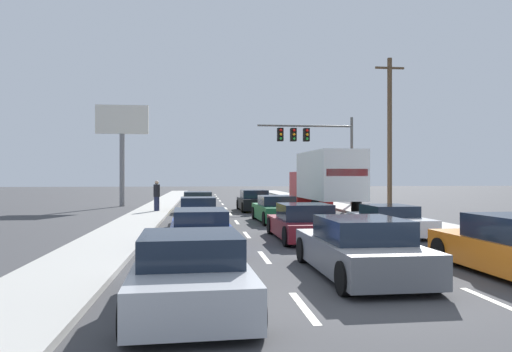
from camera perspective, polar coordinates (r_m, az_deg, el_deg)
The scene contains 18 objects.
ground_plane at distance 34.28m, azimuth -0.85°, elevation -3.71°, with size 140.00×140.00×0.00m, color #3D3D3F.
sidewalk_right at distance 30.71m, azimuth 12.01°, elevation -4.00°, with size 2.20×80.00×0.14m, color #B2AFA8.
sidewalk_left at distance 29.27m, azimuth -12.35°, elevation -4.20°, with size 2.20×80.00×0.14m, color #B2AFA8.
lane_markings at distance 30.66m, azimuth -0.17°, elevation -4.13°, with size 3.54×57.00×0.01m.
car_yellow at distance 29.77m, azimuth -6.93°, elevation -3.16°, with size 2.07×4.55×1.25m.
car_tan at distance 21.72m, azimuth -6.91°, elevation -4.36°, with size 1.95×4.07×1.25m.
car_blue at distance 14.64m, azimuth -6.63°, elevation -6.43°, with size 1.98×4.70×1.21m.
car_silver at distance 8.25m, azimuth -7.78°, elevation -11.41°, with size 2.10×4.27×1.25m.
car_black at distance 30.48m, azimuth -0.25°, elevation -3.02°, with size 1.94×4.38×1.33m.
car_green at distance 23.06m, azimuth 2.40°, elevation -4.06°, with size 1.96×4.47×1.27m.
car_maroon at distance 16.80m, azimuth 5.61°, elevation -5.63°, with size 2.01×4.38×1.25m.
car_gray at distance 10.96m, azimuth 12.17°, elevation -8.46°, with size 2.01×4.56×1.29m.
box_truck at distance 27.59m, azimuth 8.13°, elevation -0.42°, with size 2.73×8.18×3.56m.
car_white at distance 18.83m, azimuth 15.47°, elevation -5.14°, with size 1.99×4.46×1.11m.
traffic_signal_mast at distance 35.21m, azimuth 6.28°, elevation 4.26°, with size 7.08×0.69×6.54m.
utility_pole_mid at distance 30.39m, azimuth 15.57°, elevation 4.94°, with size 1.80×0.28×9.38m.
roadside_billboard at distance 36.55m, azimuth -15.60°, elevation 4.75°, with size 3.80×0.36×7.41m.
pedestrian_mid_block at distance 29.19m, azimuth -11.70°, elevation -2.30°, with size 0.38×0.38×1.80m.
Camera 1 is at (-3.41, -9.04, 2.20)m, focal length 33.73 mm.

